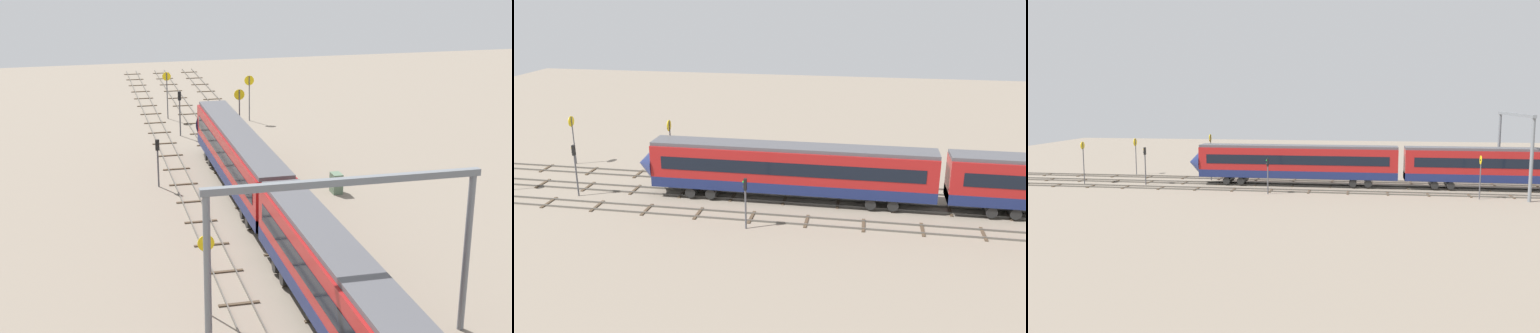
{
  "view_description": "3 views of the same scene",
  "coord_description": "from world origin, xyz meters",
  "views": [
    {
      "loc": [
        -53.98,
        12.37,
        20.3
      ],
      "look_at": [
        4.09,
        -1.41,
        1.96
      ],
      "focal_mm": 53.85,
      "sensor_mm": 36.0,
      "label": 1
    },
    {
      "loc": [
        -1.91,
        43.34,
        17.54
      ],
      "look_at": [
        5.6,
        1.51,
        3.49
      ],
      "focal_mm": 38.22,
      "sensor_mm": 36.0,
      "label": 2
    },
    {
      "loc": [
        -3.73,
        64.74,
        10.74
      ],
      "look_at": [
        5.72,
        -0.08,
        2.31
      ],
      "focal_mm": 37.83,
      "sensor_mm": 36.0,
      "label": 3
    }
  ],
  "objects": [
    {
      "name": "track_middle",
      "position": [
        0.0,
        4.22,
        0.07
      ],
      "size": [
        123.84,
        2.4,
        0.16
      ],
      "color": "#59544C",
      "rests_on": "ground"
    },
    {
      "name": "track_with_train",
      "position": [
        0.0,
        0.0,
        0.07
      ],
      "size": [
        123.84,
        2.4,
        0.16
      ],
      "color": "#59544C",
      "rests_on": "ground"
    },
    {
      "name": "signal_light_trackside_approach",
      "position": [
        22.65,
        2.23,
        3.04
      ],
      "size": [
        0.31,
        0.32,
        4.66
      ],
      "color": "#4C4C51",
      "rests_on": "ground"
    },
    {
      "name": "speed_sign_near_foreground",
      "position": [
        15.68,
        -2.54,
        3.95
      ],
      "size": [
        0.14,
        1.01,
        6.03
      ],
      "color": "#4C4C51",
      "rests_on": "ground"
    },
    {
      "name": "relay_cabinet",
      "position": [
        1.76,
        -7.53,
        0.82
      ],
      "size": [
        1.2,
        0.79,
        1.63
      ],
      "color": "#597259",
      "rests_on": "ground"
    },
    {
      "name": "track_near_foreground",
      "position": [
        -0.0,
        -4.22,
        0.07
      ],
      "size": [
        123.84,
        2.4,
        0.16
      ],
      "color": "#59544C",
      "rests_on": "ground"
    },
    {
      "name": "signal_light_trackside_departure",
      "position": [
        6.63,
        6.29,
        2.67
      ],
      "size": [
        0.31,
        0.32,
        4.04
      ],
      "color": "#4C4C51",
      "rests_on": "ground"
    },
    {
      "name": "ground_plane",
      "position": [
        0.0,
        0.0,
        0.0
      ],
      "size": [
        139.84,
        139.84,
        0.0
      ],
      "primitive_type": "plane",
      "color": "gray"
    },
    {
      "name": "speed_sign_far_trackside",
      "position": [
        27.53,
        -6.21,
        3.42
      ],
      "size": [
        0.14,
        1.08,
        5.08
      ],
      "color": "#4C4C51",
      "rests_on": "ground"
    }
  ]
}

